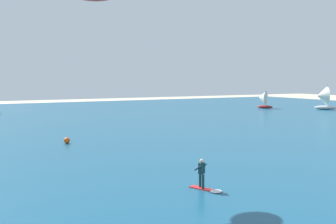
# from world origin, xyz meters

# --- Properties ---
(ocean) EXTENTS (160.00, 90.00, 0.10)m
(ocean) POSITION_xyz_m (0.00, 51.09, 0.05)
(ocean) COLOR navy
(ocean) RESTS_ON ground
(kitesurfer) EXTENTS (1.29, 2.02, 1.67)m
(kitesurfer) POSITION_xyz_m (1.55, 14.69, 0.70)
(kitesurfer) COLOR red
(kitesurfer) RESTS_ON ocean
(sailboat_far_left) EXTENTS (3.16, 3.50, 3.89)m
(sailboat_far_left) POSITION_xyz_m (43.58, 57.28, 1.88)
(sailboat_far_left) COLOR maroon
(sailboat_far_left) RESTS_ON ocean
(sailboat_leading) EXTENTS (4.49, 4.11, 4.99)m
(sailboat_leading) POSITION_xyz_m (51.63, 49.27, 2.39)
(sailboat_leading) COLOR silver
(sailboat_leading) RESTS_ON ocean
(marker_buoy) EXTENTS (0.58, 0.58, 0.58)m
(marker_buoy) POSITION_xyz_m (-1.69, 33.10, 0.39)
(marker_buoy) COLOR #E55919
(marker_buoy) RESTS_ON ocean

